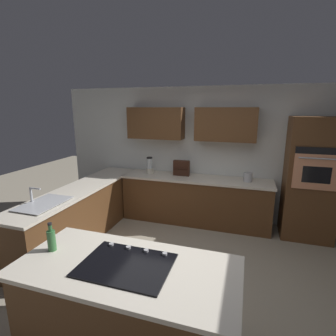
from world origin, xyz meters
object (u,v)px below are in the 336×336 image
wall_oven (311,179)px  spice_rack (181,168)px  blender (150,166)px  oil_bottle (51,240)px  sink_unit (43,203)px  kettle (248,177)px  cooktop (126,264)px

wall_oven → spice_rack: wall_oven is taller
blender → oil_bottle: size_ratio=1.23×
sink_unit → kettle: sink_unit is taller
sink_unit → spice_rack: 2.52m
cooktop → spice_rack: spice_rack is taller
sink_unit → spice_rack: (-1.43, -2.08, 0.13)m
kettle → oil_bottle: 3.41m
wall_oven → blender: bearing=-0.8°
sink_unit → kettle: 3.36m
cooktop → wall_oven: bearing=-123.9°
wall_oven → kettle: size_ratio=12.69×
sink_unit → oil_bottle: oil_bottle is taller
oil_bottle → cooktop: bearing=179.7°
spice_rack → wall_oven: bearing=177.9°
wall_oven → kettle: wall_oven is taller
wall_oven → spice_rack: bearing=-2.1°
wall_oven → sink_unit: 4.18m
wall_oven → spice_rack: 2.25m
cooktop → kettle: 3.10m
cooktop → oil_bottle: size_ratio=2.75×
spice_rack → oil_bottle: 3.03m
kettle → sink_unit: bearing=37.2°
spice_rack → oil_bottle: spice_rack is taller
wall_oven → sink_unit: (3.68, 1.99, -0.12)m
cooktop → blender: size_ratio=2.24×
wall_oven → oil_bottle: (2.72, 2.91, -0.03)m
wall_oven → oil_bottle: bearing=46.9°
sink_unit → blender: blender is taller
cooktop → blender: (0.95, -2.95, 0.14)m
wall_oven → kettle: 1.00m
cooktop → spice_rack: size_ratio=2.41×
sink_unit → oil_bottle: size_ratio=2.54×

